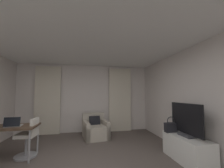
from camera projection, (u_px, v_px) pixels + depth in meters
wall_window at (86, 98)px, 5.49m from camera, size 5.12×0.06×2.60m
wall_right at (204, 101)px, 2.98m from camera, size 0.06×6.12×2.60m
ceiling at (86, 32)px, 2.62m from camera, size 5.12×6.12×0.06m
curtain_left_panel at (48, 100)px, 5.11m from camera, size 0.90×0.06×2.50m
curtain_right_panel at (120, 99)px, 5.61m from camera, size 0.90×0.06×2.50m
armchair at (95, 129)px, 4.67m from camera, size 0.90×0.99×0.78m
desk at (7, 129)px, 3.12m from camera, size 1.24×0.63×0.73m
desk_chair at (28, 139)px, 3.25m from camera, size 0.48×0.48×0.88m
laptop at (13, 125)px, 3.09m from camera, size 0.34×0.28×0.22m
tv_console at (187, 149)px, 3.01m from camera, size 0.48×1.11×0.54m
tv_flatscreen at (186, 121)px, 3.04m from camera, size 0.20×0.94×0.72m
handbag_primary at (171, 127)px, 3.37m from camera, size 0.30×0.14×0.37m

